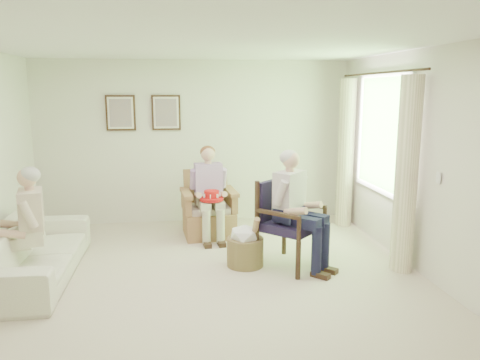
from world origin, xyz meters
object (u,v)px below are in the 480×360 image
at_px(person_sofa, 27,220).
at_px(person_wicker, 209,187).
at_px(wood_armchair, 289,219).
at_px(red_hat, 212,197).
at_px(person_dark, 293,201).
at_px(hatbox, 245,245).
at_px(wicker_armchair, 209,215).
at_px(sofa, 35,251).

bearing_deg(person_sofa, person_wicker, 110.83).
xyz_separation_m(wood_armchair, red_hat, (-0.88, 0.97, 0.09)).
bearing_deg(person_dark, hatbox, 119.32).
relative_size(person_sofa, red_hat, 3.91).
height_order(wood_armchair, person_sofa, person_sofa).
relative_size(wicker_armchair, person_dark, 0.68).
relative_size(wood_armchair, hatbox, 1.58).
distance_m(wicker_armchair, person_wicker, 0.47).
relative_size(wicker_armchair, wood_armchair, 0.92).
height_order(wood_armchair, person_dark, person_dark).
relative_size(wicker_armchair, person_sofa, 0.75).
xyz_separation_m(wood_armchair, person_dark, (0.00, -0.17, 0.26)).
distance_m(wood_armchair, person_wicker, 1.50).
distance_m(person_sofa, red_hat, 2.43).
relative_size(person_dark, red_hat, 4.27).
bearing_deg(wood_armchair, person_sofa, 139.98).
distance_m(sofa, person_dark, 3.04).
bearing_deg(person_dark, person_sofa, 136.69).
bearing_deg(person_wicker, red_hat, -88.91).
distance_m(person_wicker, person_dark, 1.63).
distance_m(sofa, person_sofa, 0.46).
bearing_deg(sofa, person_wicker, -59.85).
height_order(wicker_armchair, red_hat, wicker_armchair).
height_order(sofa, person_wicker, person_wicker).
bearing_deg(sofa, person_dark, -92.62).
xyz_separation_m(person_dark, hatbox, (-0.55, 0.16, -0.58)).
bearing_deg(red_hat, hatbox, -71.43).
bearing_deg(wicker_armchair, wood_armchair, -59.95).
distance_m(sofa, hatbox, 2.45).
distance_m(wicker_armchair, sofa, 2.49).
bearing_deg(wood_armchair, person_dark, -134.44).
relative_size(wicker_armchair, hatbox, 1.45).
xyz_separation_m(wicker_armchair, red_hat, (0.02, -0.34, 0.35)).
distance_m(person_wicker, red_hat, 0.23).
bearing_deg(person_dark, wood_armchair, 45.56).
xyz_separation_m(person_sofa, red_hat, (2.11, 1.20, -0.08)).
relative_size(sofa, person_dark, 1.55).
xyz_separation_m(wood_armchair, person_sofa, (-2.99, -0.23, 0.17)).
relative_size(wicker_armchair, sofa, 0.44).
distance_m(wicker_armchair, wood_armchair, 1.61).
height_order(sofa, person_sofa, person_sofa).
bearing_deg(person_wicker, sofa, -154.32).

